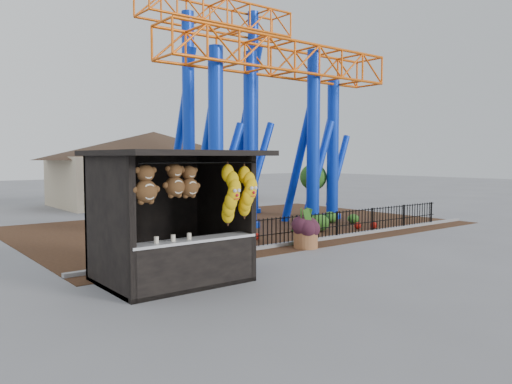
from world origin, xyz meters
TOP-DOWN VIEW (x-y plane):
  - ground at (0.00, 0.00)m, footprint 120.00×120.00m
  - mulch_bed at (4.00, 8.00)m, footprint 18.00×12.00m
  - curb at (4.00, 3.00)m, footprint 18.00×0.18m
  - prize_booth at (-3.00, 0.91)m, footprint 3.50×3.40m
  - picket_fence at (4.90, 3.00)m, footprint 12.20×0.06m
  - roller_coaster at (5.12, 8.23)m, footprint 11.00×6.37m
  - terracotta_planter at (2.53, 2.30)m, footprint 0.79×0.79m
  - planter_foliage at (2.53, 2.30)m, footprint 0.70×0.70m
  - potted_plant at (2.69, 2.70)m, footprint 0.77×0.68m
  - landscaping at (4.55, 5.85)m, footprint 6.80×4.37m
  - pavilion at (6.00, 20.00)m, footprint 15.00×15.00m

SIDE VIEW (x-z plane):
  - ground at x=0.00m, z-range 0.00..0.00m
  - mulch_bed at x=4.00m, z-range 0.00..0.02m
  - curb at x=4.00m, z-range 0.00..0.12m
  - terracotta_planter at x=2.53m, z-range 0.00..0.58m
  - landscaping at x=4.55m, z-range -0.04..0.70m
  - potted_plant at x=2.69m, z-range 0.00..0.78m
  - picket_fence at x=4.90m, z-range 0.00..1.00m
  - planter_foliage at x=2.53m, z-range 0.58..1.22m
  - prize_booth at x=-3.00m, z-range -0.02..3.10m
  - pavilion at x=6.00m, z-range 0.67..5.47m
  - roller_coaster at x=5.12m, z-range 1.03..11.85m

